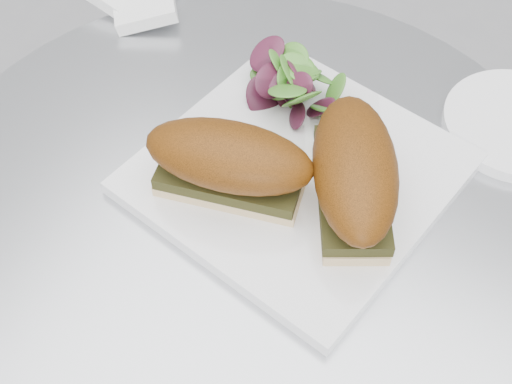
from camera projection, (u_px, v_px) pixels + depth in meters
table at (247, 319)px, 0.92m from camera, size 0.70×0.70×0.73m
plate at (297, 173)px, 0.74m from camera, size 0.33×0.33×0.02m
sandwich_left at (229, 162)px, 0.68m from camera, size 0.18×0.11×0.08m
sandwich_right at (354, 173)px, 0.68m from camera, size 0.16×0.19×0.08m
salad at (292, 82)px, 0.77m from camera, size 0.10×0.10×0.05m
napkin at (137, 0)px, 0.91m from camera, size 0.17×0.17×0.02m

